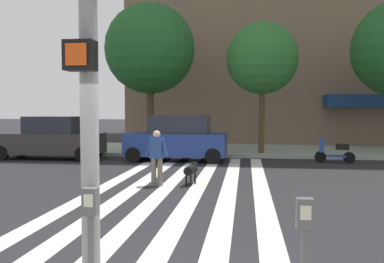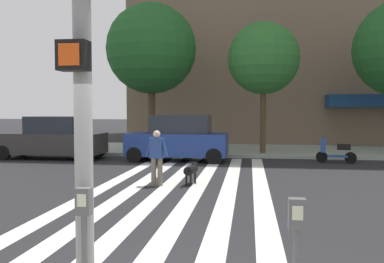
% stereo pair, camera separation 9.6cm
% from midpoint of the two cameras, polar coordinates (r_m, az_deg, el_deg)
% --- Properties ---
extents(ground_plane, '(160.00, 160.00, 0.00)m').
position_cam_midpoint_polar(ground_plane, '(11.82, 2.37, -7.88)').
color(ground_plane, '#232326').
extents(sidewalk_far, '(80.00, 6.00, 0.15)m').
position_cam_midpoint_polar(sidewalk_far, '(22.00, 5.05, -2.59)').
color(sidewalk_far, '#95A294').
rests_on(sidewalk_far, ground_plane).
extents(crosswalk_stripes, '(4.95, 14.02, 0.01)m').
position_cam_midpoint_polar(crosswalk_stripes, '(11.91, -1.07, -7.78)').
color(crosswalk_stripes, silver).
rests_on(crosswalk_stripes, ground_plane).
extents(parking_meter_curbside, '(0.14, 0.11, 1.36)m').
position_cam_midpoint_polar(parking_meter_curbside, '(4.12, -14.24, -14.26)').
color(parking_meter_curbside, '#515456').
rests_on(parking_meter_curbside, sidewalk_near).
extents(parking_meter_second_along, '(0.14, 0.11, 1.36)m').
position_cam_midpoint_polar(parking_meter_second_along, '(3.68, 15.20, -16.40)').
color(parking_meter_second_along, '#515456').
rests_on(parking_meter_second_along, sidewalk_near).
extents(parked_car_near_curb, '(4.74, 1.88, 1.94)m').
position_cam_midpoint_polar(parked_car_near_curb, '(19.61, -18.83, -0.97)').
color(parked_car_near_curb, '#343231').
rests_on(parked_car_near_curb, ground_plane).
extents(parked_car_behind_first, '(4.39, 1.96, 2.01)m').
position_cam_midpoint_polar(parked_car_behind_first, '(17.75, -1.77, -1.04)').
color(parked_car_behind_first, navy).
rests_on(parked_car_behind_first, ground_plane).
extents(parked_scooter, '(1.63, 0.56, 1.11)m').
position_cam_midpoint_polar(parked_scooter, '(18.13, 19.74, -2.70)').
color(parked_scooter, black).
rests_on(parked_scooter, ground_plane).
extents(street_tree_nearest, '(4.65, 4.65, 7.56)m').
position_cam_midpoint_polar(street_tree_nearest, '(21.41, -5.60, 11.46)').
color(street_tree_nearest, '#4C3823').
rests_on(street_tree_nearest, sidewalk_far).
extents(street_tree_middle, '(3.46, 3.46, 6.29)m').
position_cam_midpoint_polar(street_tree_middle, '(20.06, 10.16, 10.05)').
color(street_tree_middle, '#4C3823').
rests_on(street_tree_middle, sidewalk_far).
extents(pedestrian_dog_walker, '(0.71, 0.30, 1.64)m').
position_cam_midpoint_polar(pedestrian_dog_walker, '(12.00, -4.75, -3.25)').
color(pedestrian_dog_walker, '#6B6051').
rests_on(pedestrian_dog_walker, ground_plane).
extents(dog_on_leash, '(0.36, 1.01, 0.65)m').
position_cam_midpoint_polar(dog_on_leash, '(12.21, 0.13, -5.42)').
color(dog_on_leash, black).
rests_on(dog_on_leash, ground_plane).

